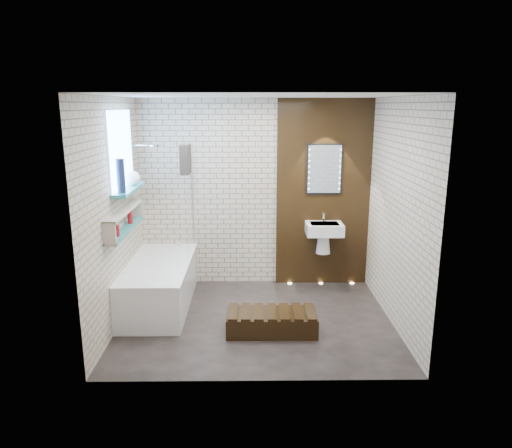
{
  "coord_description": "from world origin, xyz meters",
  "views": [
    {
      "loc": [
        -0.06,
        -5.28,
        2.5
      ],
      "look_at": [
        0.0,
        0.15,
        1.15
      ],
      "focal_mm": 33.58,
      "sensor_mm": 36.0,
      "label": 1
    }
  ],
  "objects_px": {
    "washbasin": "(324,233)",
    "led_mirror": "(324,169)",
    "bathtub": "(160,284)",
    "bath_screen": "(189,201)",
    "walnut_step": "(272,322)"
  },
  "relations": [
    {
      "from": "bathtub",
      "to": "bath_screen",
      "type": "xyz_separation_m",
      "value": [
        0.35,
        0.44,
        0.99
      ]
    },
    {
      "from": "washbasin",
      "to": "walnut_step",
      "type": "relative_size",
      "value": 0.57
    },
    {
      "from": "led_mirror",
      "to": "walnut_step",
      "type": "relative_size",
      "value": 0.69
    },
    {
      "from": "washbasin",
      "to": "led_mirror",
      "type": "bearing_deg",
      "value": 90.0
    },
    {
      "from": "washbasin",
      "to": "walnut_step",
      "type": "distance_m",
      "value": 1.72
    },
    {
      "from": "washbasin",
      "to": "walnut_step",
      "type": "bearing_deg",
      "value": -119.53
    },
    {
      "from": "led_mirror",
      "to": "bath_screen",
      "type": "bearing_deg",
      "value": -169.34
    },
    {
      "from": "bathtub",
      "to": "bath_screen",
      "type": "distance_m",
      "value": 1.14
    },
    {
      "from": "washbasin",
      "to": "walnut_step",
      "type": "height_order",
      "value": "washbasin"
    },
    {
      "from": "bathtub",
      "to": "led_mirror",
      "type": "distance_m",
      "value": 2.68
    },
    {
      "from": "washbasin",
      "to": "led_mirror",
      "type": "xyz_separation_m",
      "value": [
        0.0,
        0.16,
        0.86
      ]
    },
    {
      "from": "walnut_step",
      "to": "washbasin",
      "type": "bearing_deg",
      "value": 60.47
    },
    {
      "from": "bathtub",
      "to": "washbasin",
      "type": "height_order",
      "value": "washbasin"
    },
    {
      "from": "bathtub",
      "to": "washbasin",
      "type": "distance_m",
      "value": 2.32
    },
    {
      "from": "bathtub",
      "to": "led_mirror",
      "type": "relative_size",
      "value": 2.49
    }
  ]
}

